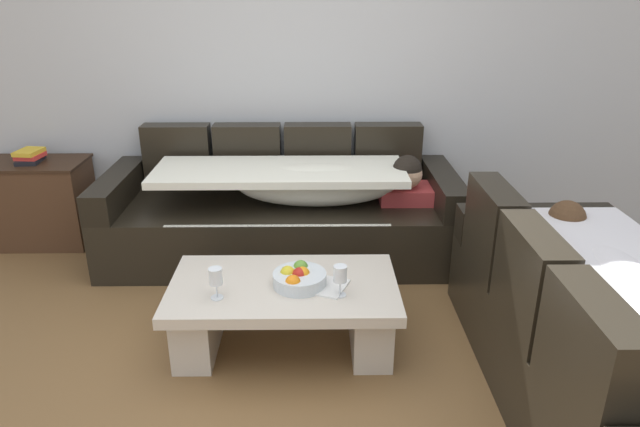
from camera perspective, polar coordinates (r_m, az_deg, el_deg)
The scene contains 11 objects.
ground_plane at distance 2.83m, azimuth -4.59°, elevation -18.53°, with size 14.00×14.00×0.00m, color brown.
back_wall at distance 4.33m, azimuth -3.33°, elevation 15.50°, with size 9.00×0.10×2.70m, color #B6BABD.
couch_along_wall at distance 4.07m, azimuth -3.30°, elevation 0.19°, with size 2.46×0.92×0.88m.
couch_near_window at distance 2.95m, azimuth 26.12°, elevation -11.21°, with size 0.92×2.04×0.88m.
coffee_table at distance 3.08m, azimuth -3.64°, elevation -9.34°, with size 1.20×0.68×0.38m.
fruit_bowl at distance 2.97m, azimuth -2.16°, elevation -6.45°, with size 0.28×0.28×0.10m.
wine_glass_near_left at distance 2.86m, azimuth -10.44°, elevation -6.35°, with size 0.07×0.07×0.17m.
wine_glass_near_right at distance 2.84m, azimuth 2.04°, elevation -6.21°, with size 0.07×0.07×0.17m.
open_magazine at distance 2.98m, azimuth -0.13°, elevation -7.18°, with size 0.28×0.21×0.01m, color white.
side_cabinet at distance 4.74m, azimuth -26.25°, elevation 0.99°, with size 0.72×0.44×0.64m.
book_stack_on_cabinet at distance 4.63m, azimuth -27.13°, elevation 5.15°, with size 0.18×0.23×0.09m.
Camera 1 is at (0.19, -2.15, 1.84)m, focal length 31.85 mm.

